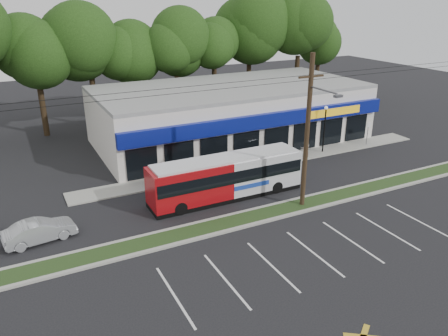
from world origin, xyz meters
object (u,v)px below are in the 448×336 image
utility_pole (306,128)px  pedestrian_b (305,148)px  metrobus (227,176)px  car_silver (40,231)px  sign_post (368,129)px  car_dark (271,155)px  lamp_post (325,124)px  pedestrian_a (271,166)px

utility_pole → pedestrian_b: size_ratio=30.05×
metrobus → car_silver: size_ratio=2.78×
metrobus → pedestrian_b: 10.52m
sign_post → car_dark: 10.67m
car_dark → car_silver: (-18.40, -4.39, -0.14)m
utility_pole → sign_post: size_ratio=22.47×
utility_pole → sign_post: (13.17, 7.65, -3.86)m
lamp_post → car_dark: 5.96m
metrobus → car_dark: size_ratio=2.37×
lamp_post → car_silver: bearing=-169.0°
lamp_post → pedestrian_b: (-2.16, -0.30, -1.84)m
lamp_post → pedestrian_b: lamp_post is taller
utility_pole → sign_post: 15.71m
utility_pole → pedestrian_b: (6.01, 7.57, -4.58)m
lamp_post → car_dark: size_ratio=0.92×
pedestrian_a → lamp_post: bearing=-161.3°
metrobus → lamp_post: bearing=19.9°
metrobus → pedestrian_b: bearing=22.4°
lamp_post → car_silver: (-24.04, -4.69, -2.02)m
lamp_post → car_dark: bearing=-177.0°
lamp_post → pedestrian_b: 2.85m
lamp_post → sign_post: (5.00, -0.23, -1.12)m
lamp_post → pedestrian_a: 7.65m
car_dark → car_silver: size_ratio=1.18×
car_dark → car_silver: bearing=107.5°
lamp_post → sign_post: 5.13m
lamp_post → car_dark: (-5.64, -0.30, -1.88)m
pedestrian_b → metrobus: bearing=50.0°
sign_post → pedestrian_a: bearing=-169.6°
utility_pole → car_dark: (2.52, 7.57, -4.62)m
lamp_post → car_silver: 24.58m
metrobus → pedestrian_a: size_ratio=6.86×
metrobus → pedestrian_a: (4.87, 1.87, -0.76)m
lamp_post → metrobus: 12.67m
utility_pole → metrobus: 6.43m
lamp_post → metrobus: bearing=-160.1°
utility_pole → car_dark: bearing=71.6°
sign_post → pedestrian_a: sign_post is taller
metrobus → pedestrian_b: (9.71, 4.00, -0.73)m
metrobus → pedestrian_b: size_ratio=6.60×
sign_post → metrobus: 17.36m
metrobus → car_dark: metrobus is taller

